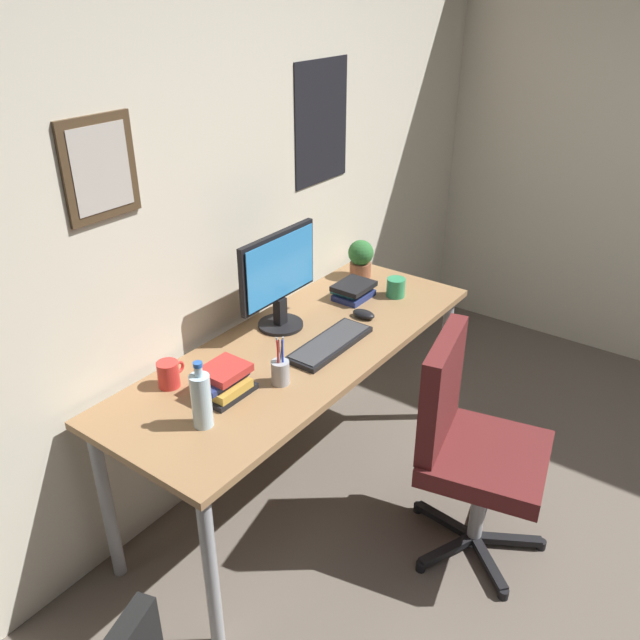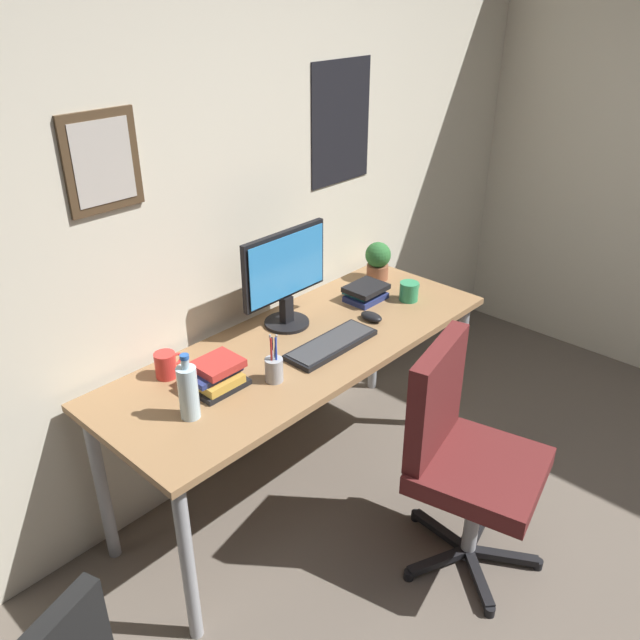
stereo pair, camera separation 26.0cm
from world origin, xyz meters
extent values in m
cube|color=beige|center=(0.00, 2.15, 1.30)|extent=(4.40, 0.08, 2.60)
cube|color=#4C3823|center=(-0.60, 2.11, 1.57)|extent=(0.28, 0.02, 0.34)
cube|color=beige|center=(-0.60, 2.09, 1.57)|extent=(0.22, 0.00, 0.28)
cube|color=black|center=(0.64, 2.11, 1.52)|extent=(0.40, 0.01, 0.56)
cube|color=#936D47|center=(-0.01, 1.74, 0.74)|extent=(1.82, 0.67, 0.03)
cylinder|color=#9EA0A5|center=(-0.86, 1.46, 0.36)|extent=(0.05, 0.05, 0.72)
cylinder|color=#9EA0A5|center=(0.84, 1.46, 0.36)|extent=(0.05, 0.05, 0.72)
cylinder|color=#9EA0A5|center=(-0.86, 2.01, 0.36)|extent=(0.05, 0.05, 0.72)
cylinder|color=#9EA0A5|center=(0.84, 2.01, 0.36)|extent=(0.05, 0.05, 0.72)
cube|color=#591E1E|center=(0.12, 0.93, 0.46)|extent=(0.55, 0.55, 0.08)
cube|color=#591E1E|center=(0.08, 1.12, 0.72)|extent=(0.43, 0.16, 0.45)
cylinder|color=#9EA0A5|center=(0.12, 0.93, 0.21)|extent=(0.07, 0.07, 0.42)
cube|color=black|center=(0.26, 0.96, 0.04)|extent=(0.28, 0.10, 0.03)
cylinder|color=black|center=(0.39, 0.99, 0.02)|extent=(0.05, 0.05, 0.04)
cube|color=black|center=(0.13, 1.07, 0.04)|extent=(0.07, 0.28, 0.03)
cylinder|color=black|center=(0.15, 1.21, 0.02)|extent=(0.05, 0.05, 0.04)
cube|color=black|center=(-0.01, 0.98, 0.04)|extent=(0.27, 0.15, 0.03)
cylinder|color=black|center=(-0.14, 1.04, 0.02)|extent=(0.05, 0.05, 0.04)
cube|color=black|center=(0.03, 0.82, 0.04)|extent=(0.22, 0.24, 0.03)
cylinder|color=black|center=(-0.07, 0.72, 0.02)|extent=(0.05, 0.05, 0.04)
cube|color=black|center=(0.19, 0.81, 0.04)|extent=(0.18, 0.26, 0.03)
cylinder|color=black|center=(0.26, 0.69, 0.02)|extent=(0.05, 0.05, 0.04)
cylinder|color=black|center=(0.07, 1.91, 0.76)|extent=(0.20, 0.20, 0.01)
cube|color=black|center=(0.07, 1.91, 0.83)|extent=(0.05, 0.04, 0.12)
cube|color=black|center=(0.07, 1.92, 1.04)|extent=(0.46, 0.02, 0.30)
cube|color=#338CD8|center=(0.07, 1.90, 1.04)|extent=(0.43, 0.00, 0.27)
cube|color=black|center=(0.05, 1.63, 0.77)|extent=(0.43, 0.15, 0.02)
cube|color=#38383A|center=(0.05, 1.63, 0.78)|extent=(0.41, 0.13, 0.00)
ellipsoid|color=black|center=(0.35, 1.66, 0.77)|extent=(0.06, 0.11, 0.04)
cylinder|color=silver|center=(-0.65, 1.67, 0.85)|extent=(0.07, 0.07, 0.20)
cylinder|color=silver|center=(-0.65, 1.67, 0.97)|extent=(0.03, 0.03, 0.04)
cylinder|color=#2659B2|center=(-0.65, 1.67, 1.00)|extent=(0.03, 0.03, 0.01)
cylinder|color=red|center=(-0.55, 1.95, 0.81)|extent=(0.08, 0.08, 0.10)
torus|color=red|center=(-0.50, 1.95, 0.81)|extent=(0.05, 0.01, 0.05)
cylinder|color=#2D8C59|center=(0.63, 1.66, 0.80)|extent=(0.09, 0.09, 0.09)
torus|color=#2D8C59|center=(0.69, 1.66, 0.80)|extent=(0.05, 0.01, 0.05)
cylinder|color=brown|center=(0.73, 1.92, 0.79)|extent=(0.11, 0.11, 0.07)
sphere|color=#2D6B33|center=(0.73, 1.92, 0.88)|extent=(0.13, 0.13, 0.13)
ellipsoid|color=#287A38|center=(0.70, 1.95, 0.88)|extent=(0.07, 0.08, 0.02)
ellipsoid|color=#287A38|center=(0.76, 1.95, 0.88)|extent=(0.07, 0.08, 0.02)
ellipsoid|color=#287A38|center=(0.70, 1.89, 0.89)|extent=(0.08, 0.07, 0.02)
cylinder|color=#9EA0A5|center=(-0.29, 1.62, 0.80)|extent=(0.07, 0.07, 0.09)
cylinder|color=#263FBF|center=(-0.28, 1.61, 0.88)|extent=(0.01, 0.01, 0.13)
cylinder|color=red|center=(-0.30, 1.62, 0.88)|extent=(0.01, 0.01, 0.13)
cylinder|color=black|center=(-0.29, 1.62, 0.88)|extent=(0.01, 0.01, 0.13)
cylinder|color=#9EA0A5|center=(-0.28, 1.62, 0.88)|extent=(0.01, 0.03, 0.14)
cylinder|color=#9EA0A5|center=(-0.29, 1.62, 0.88)|extent=(0.01, 0.02, 0.14)
cube|color=navy|center=(0.49, 1.81, 0.77)|extent=(0.19, 0.14, 0.03)
cube|color=#26727A|center=(0.51, 1.83, 0.79)|extent=(0.17, 0.13, 0.02)
cube|color=black|center=(0.50, 1.81, 0.82)|extent=(0.19, 0.15, 0.02)
cube|color=black|center=(-0.46, 1.73, 0.77)|extent=(0.20, 0.13, 0.02)
cube|color=gold|center=(-0.47, 1.73, 0.79)|extent=(0.16, 0.13, 0.03)
cube|color=navy|center=(-0.47, 1.75, 0.82)|extent=(0.20, 0.12, 0.02)
cube|color=#B22D28|center=(-0.45, 1.75, 0.85)|extent=(0.17, 0.15, 0.03)
camera|label=1|loc=(-1.87, 0.27, 2.13)|focal=36.47mm
camera|label=2|loc=(-1.70, 0.07, 2.13)|focal=36.47mm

